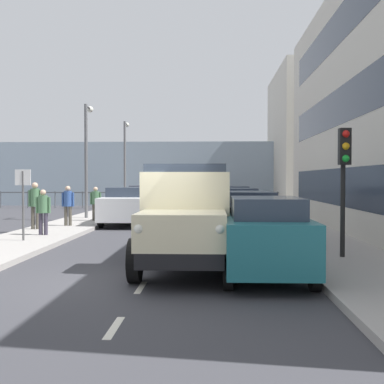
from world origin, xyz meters
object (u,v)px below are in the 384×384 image
object	(u,v)px
pedestrian_near_railing	(43,208)
pedestrian_with_bag	(96,201)
pedestrian_in_dark_coat	(35,201)
pedestrian_couple_a	(68,202)
truck_vintage_cream	(186,220)
car_white_oppositeside_0	(127,205)
traffic_light_near	(344,164)
car_maroon_oppositeside_1	(145,200)
car_grey_kerbside_3	(234,202)
street_sign	(23,192)
car_teal_kerbside_near	(265,236)
lamp_post_promenade	(87,149)
lamp_post_far	(125,156)
car_silver_kerbside_2	(239,208)
car_navy_kerbside_1	(248,218)

from	to	relation	value
pedestrian_near_railing	pedestrian_with_bag	world-z (taller)	same
pedestrian_in_dark_coat	pedestrian_couple_a	size ratio (longest dim) A/B	1.09
truck_vintage_cream	car_white_oppositeside_0	distance (m)	11.95
pedestrian_with_bag	traffic_light_near	size ratio (longest dim) A/B	0.49
car_maroon_oppositeside_1	car_grey_kerbside_3	bearing A→B (deg)	153.30
pedestrian_with_bag	pedestrian_near_railing	bearing A→B (deg)	86.10
truck_vintage_cream	car_grey_kerbside_3	distance (m)	15.16
pedestrian_near_railing	street_sign	bearing A→B (deg)	86.22
car_teal_kerbside_near	traffic_light_near	world-z (taller)	traffic_light_near
pedestrian_with_bag	lamp_post_promenade	bearing A→B (deg)	-64.99
pedestrian_in_dark_coat	traffic_light_near	distance (m)	12.26
car_grey_kerbside_3	pedestrian_couple_a	distance (m)	9.02
traffic_light_near	lamp_post_promenade	distance (m)	16.00
car_grey_kerbside_3	lamp_post_far	world-z (taller)	lamp_post_far
car_silver_kerbside_2	pedestrian_couple_a	world-z (taller)	pedestrian_couple_a
car_navy_kerbside_1	car_maroon_oppositeside_1	distance (m)	14.27
pedestrian_couple_a	car_maroon_oppositeside_1	bearing A→B (deg)	-105.18
car_teal_kerbside_near	pedestrian_couple_a	xyz separation A→B (m)	(7.14, -10.36, 0.23)
car_navy_kerbside_1	car_grey_kerbside_3	world-z (taller)	same
car_teal_kerbside_near	pedestrian_near_railing	size ratio (longest dim) A/B	2.45
car_maroon_oppositeside_1	pedestrian_couple_a	size ratio (longest dim) A/B	2.58
truck_vintage_cream	car_navy_kerbside_1	bearing A→B (deg)	-112.12
car_grey_kerbside_3	car_white_oppositeside_0	xyz separation A→B (m)	(4.97, 3.57, 0.00)
car_silver_kerbside_2	lamp_post_promenade	world-z (taller)	lamp_post_promenade
car_navy_kerbside_1	pedestrian_near_railing	bearing A→B (deg)	-14.67
pedestrian_near_railing	pedestrian_in_dark_coat	xyz separation A→B (m)	(0.99, -2.01, 0.15)
car_grey_kerbside_3	pedestrian_near_railing	distance (m)	11.44
car_maroon_oppositeside_1	pedestrian_near_railing	world-z (taller)	pedestrian_near_railing
car_teal_kerbside_near	car_white_oppositeside_0	bearing A→B (deg)	-68.01
lamp_post_promenade	car_maroon_oppositeside_1	bearing A→B (deg)	-124.86
car_silver_kerbside_2	car_grey_kerbside_3	distance (m)	5.31
car_grey_kerbside_3	lamp_post_promenade	size ratio (longest dim) A/B	0.68
car_navy_kerbside_1	pedestrian_couple_a	world-z (taller)	pedestrian_couple_a
lamp_post_far	street_sign	size ratio (longest dim) A/B	2.64
lamp_post_far	street_sign	world-z (taller)	lamp_post_far
car_silver_kerbside_2	pedestrian_near_railing	distance (m)	7.94
pedestrian_near_railing	pedestrian_in_dark_coat	distance (m)	2.25
car_teal_kerbside_near	pedestrian_couple_a	size ratio (longest dim) A/B	2.34
pedestrian_in_dark_coat	pedestrian_couple_a	bearing A→B (deg)	-119.29
pedestrian_with_bag	street_sign	xyz separation A→B (m)	(0.53, 7.77, 0.61)
car_silver_kerbside_2	pedestrian_couple_a	distance (m)	7.14
car_grey_kerbside_3	car_maroon_oppositeside_1	bearing A→B (deg)	-26.70
car_silver_kerbside_2	pedestrian_with_bag	xyz separation A→B (m)	(6.58, -2.43, 0.18)
car_white_oppositeside_0	car_maroon_oppositeside_1	bearing A→B (deg)	-90.00
truck_vintage_cream	car_white_oppositeside_0	world-z (taller)	truck_vintage_cream
truck_vintage_cream	car_navy_kerbside_1	distance (m)	4.52
street_sign	traffic_light_near	bearing A→B (deg)	161.18
truck_vintage_cream	pedestrian_with_bag	distance (m)	13.13
car_teal_kerbside_near	car_silver_kerbside_2	xyz separation A→B (m)	(0.00, -10.56, 0.00)
car_navy_kerbside_1	pedestrian_couple_a	distance (m)	8.94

